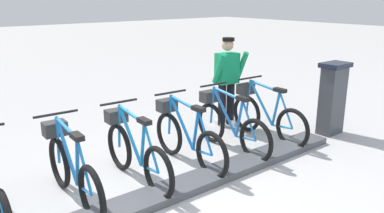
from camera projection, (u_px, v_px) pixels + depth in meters
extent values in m
plane|color=#AFABAA|center=(146.00, 204.00, 4.66)|extent=(60.00, 60.00, 0.00)
cube|color=#47474C|center=(146.00, 200.00, 4.65)|extent=(0.44, 6.84, 0.10)
cube|color=#38383D|center=(332.00, 101.00, 6.90)|extent=(0.28, 0.44, 1.20)
cube|color=#194C8C|center=(326.00, 80.00, 6.92)|extent=(0.03, 0.30, 0.40)
cube|color=black|center=(336.00, 65.00, 6.73)|extent=(0.36, 0.52, 0.08)
torus|color=black|center=(292.00, 129.00, 6.28)|extent=(0.67, 0.10, 0.67)
torus|color=black|center=(247.00, 113.00, 7.09)|extent=(0.67, 0.10, 0.67)
cylinder|color=#1B78BA|center=(261.00, 102.00, 6.75)|extent=(0.60, 0.07, 0.70)
cylinder|color=#1B78BA|center=(276.00, 109.00, 6.49)|extent=(0.16, 0.05, 0.61)
cylinder|color=#1B78BA|center=(264.00, 86.00, 6.62)|extent=(0.69, 0.08, 0.11)
cylinder|color=#1B78BA|center=(282.00, 127.00, 6.45)|extent=(0.43, 0.05, 0.09)
cylinder|color=#1B78BA|center=(286.00, 110.00, 6.32)|extent=(0.33, 0.05, 0.56)
cylinder|color=#1B78BA|center=(248.00, 97.00, 6.99)|extent=(0.10, 0.04, 0.62)
cube|color=black|center=(280.00, 90.00, 6.36)|extent=(0.22, 0.11, 0.06)
cylinder|color=black|center=(250.00, 78.00, 6.86)|extent=(0.06, 0.54, 0.03)
cube|color=#2D2D2D|center=(246.00, 89.00, 7.01)|extent=(0.21, 0.29, 0.18)
torus|color=black|center=(256.00, 141.00, 5.76)|extent=(0.67, 0.10, 0.67)
torus|color=black|center=(211.00, 123.00, 6.57)|extent=(0.67, 0.10, 0.67)
cylinder|color=blue|center=(225.00, 111.00, 6.23)|extent=(0.60, 0.07, 0.70)
cylinder|color=blue|center=(239.00, 119.00, 5.97)|extent=(0.16, 0.05, 0.61)
cylinder|color=blue|center=(228.00, 94.00, 6.10)|extent=(0.69, 0.08, 0.11)
cylinder|color=blue|center=(246.00, 138.00, 5.93)|extent=(0.43, 0.05, 0.09)
cylinder|color=blue|center=(249.00, 120.00, 5.80)|extent=(0.33, 0.05, 0.56)
cylinder|color=blue|center=(212.00, 105.00, 6.46)|extent=(0.10, 0.04, 0.62)
cube|color=black|center=(243.00, 99.00, 5.84)|extent=(0.22, 0.11, 0.06)
cylinder|color=black|center=(214.00, 85.00, 6.34)|extent=(0.06, 0.54, 0.03)
cube|color=#2D2D2D|center=(209.00, 96.00, 6.49)|extent=(0.21, 0.29, 0.18)
torus|color=black|center=(212.00, 155.00, 5.24)|extent=(0.67, 0.10, 0.67)
torus|color=black|center=(169.00, 134.00, 6.05)|extent=(0.67, 0.10, 0.67)
cylinder|color=blue|center=(182.00, 122.00, 5.71)|extent=(0.60, 0.07, 0.70)
cylinder|color=blue|center=(196.00, 131.00, 5.45)|extent=(0.16, 0.05, 0.61)
cylinder|color=blue|center=(184.00, 103.00, 5.58)|extent=(0.69, 0.08, 0.11)
cylinder|color=blue|center=(202.00, 152.00, 5.41)|extent=(0.43, 0.05, 0.09)
cylinder|color=blue|center=(205.00, 133.00, 5.28)|extent=(0.33, 0.05, 0.56)
cylinder|color=blue|center=(170.00, 115.00, 5.94)|extent=(0.10, 0.04, 0.62)
cube|color=black|center=(198.00, 109.00, 5.32)|extent=(0.22, 0.11, 0.06)
cylinder|color=black|center=(171.00, 93.00, 5.82)|extent=(0.06, 0.54, 0.03)
cube|color=#2D2D2D|center=(167.00, 105.00, 5.97)|extent=(0.21, 0.29, 0.18)
torus|color=black|center=(158.00, 173.00, 4.72)|extent=(0.67, 0.10, 0.67)
torus|color=black|center=(119.00, 147.00, 5.53)|extent=(0.67, 0.10, 0.67)
cylinder|color=#187AB8|center=(130.00, 135.00, 5.19)|extent=(0.60, 0.07, 0.70)
cylinder|color=#187AB8|center=(143.00, 145.00, 4.93)|extent=(0.16, 0.05, 0.61)
cylinder|color=#187AB8|center=(131.00, 114.00, 5.06)|extent=(0.69, 0.08, 0.11)
cylinder|color=#187AB8|center=(150.00, 169.00, 4.89)|extent=(0.43, 0.05, 0.09)
cylinder|color=#187AB8|center=(151.00, 148.00, 4.76)|extent=(0.33, 0.05, 0.56)
cylinder|color=#187AB8|center=(119.00, 127.00, 5.42)|extent=(0.10, 0.04, 0.62)
cube|color=black|center=(144.00, 121.00, 4.79)|extent=(0.22, 0.11, 0.06)
cylinder|color=black|center=(119.00, 102.00, 5.30)|extent=(0.06, 0.54, 0.03)
cube|color=#2D2D2D|center=(116.00, 116.00, 5.45)|extent=(0.21, 0.29, 0.18)
torus|color=black|center=(92.00, 195.00, 4.19)|extent=(0.67, 0.10, 0.67)
torus|color=black|center=(59.00, 162.00, 5.01)|extent=(0.67, 0.10, 0.67)
cylinder|color=#1E71B8|center=(67.00, 150.00, 4.67)|extent=(0.60, 0.07, 0.70)
cylinder|color=#1E71B8|center=(77.00, 163.00, 4.41)|extent=(0.16, 0.05, 0.61)
cylinder|color=#1E71B8|center=(66.00, 128.00, 4.54)|extent=(0.69, 0.08, 0.11)
cylinder|color=#1E71B8|center=(84.00, 190.00, 4.37)|extent=(0.43, 0.05, 0.09)
cylinder|color=#1E71B8|center=(84.00, 167.00, 4.24)|extent=(0.33, 0.05, 0.56)
cylinder|color=#1E71B8|center=(58.00, 141.00, 4.90)|extent=(0.10, 0.04, 0.62)
cube|color=black|center=(77.00, 136.00, 4.27)|extent=(0.22, 0.11, 0.06)
cylinder|color=black|center=(56.00, 114.00, 4.78)|extent=(0.06, 0.54, 0.03)
cube|color=#2D2D2D|center=(55.00, 129.00, 4.92)|extent=(0.21, 0.29, 0.18)
cube|color=white|center=(232.00, 122.00, 7.51)|extent=(0.27, 0.14, 0.10)
cube|color=white|center=(219.00, 123.00, 7.49)|extent=(0.27, 0.14, 0.10)
cylinder|color=black|center=(230.00, 103.00, 7.45)|extent=(0.15, 0.15, 0.82)
cylinder|color=black|center=(222.00, 104.00, 7.34)|extent=(0.15, 0.15, 0.82)
cube|color=#138B53|center=(227.00, 68.00, 7.21)|extent=(0.30, 0.42, 0.56)
cylinder|color=#138B53|center=(241.00, 66.00, 7.26)|extent=(0.34, 0.13, 0.57)
cylinder|color=#138B53|center=(219.00, 69.00, 6.99)|extent=(0.34, 0.13, 0.57)
sphere|color=tan|center=(228.00, 45.00, 7.09)|extent=(0.22, 0.22, 0.22)
cylinder|color=black|center=(228.00, 39.00, 7.05)|extent=(0.22, 0.22, 0.06)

